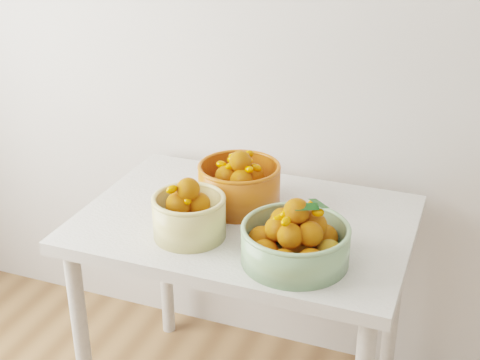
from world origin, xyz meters
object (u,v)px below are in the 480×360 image
Objects in this scene: table at (245,245)px; bowl_green at (295,240)px; bowl_orange at (240,184)px; bowl_cream at (189,215)px.

bowl_green is at bearing -41.12° from table.
bowl_orange is (-0.26, 0.26, 0.01)m from bowl_green.
bowl_green is 0.36m from bowl_orange.
bowl_cream is at bearing 175.56° from bowl_green.
bowl_green is (0.32, -0.03, -0.00)m from bowl_cream.
bowl_green is at bearing -44.91° from bowl_orange.
table is at bearing 54.23° from bowl_cream.
table is 4.11× the size of bowl_cream.
bowl_orange reaches higher than table.
bowl_green reaches higher than table.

